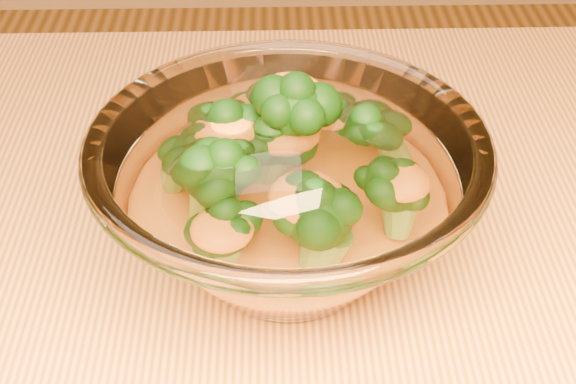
% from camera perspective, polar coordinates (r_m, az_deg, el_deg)
% --- Properties ---
extents(glass_bowl, '(0.24, 0.24, 0.10)m').
position_cam_1_polar(glass_bowl, '(0.48, 0.00, -0.47)').
color(glass_bowl, white).
rests_on(glass_bowl, table).
extents(cheese_sauce, '(0.14, 0.14, 0.04)m').
position_cam_1_polar(cheese_sauce, '(0.50, 0.00, -2.44)').
color(cheese_sauce, '#D75912').
rests_on(cheese_sauce, glass_bowl).
extents(broccoli_heap, '(0.15, 0.15, 0.09)m').
position_cam_1_polar(broccoli_heap, '(0.48, -0.38, 2.16)').
color(broccoli_heap, black).
rests_on(broccoli_heap, cheese_sauce).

